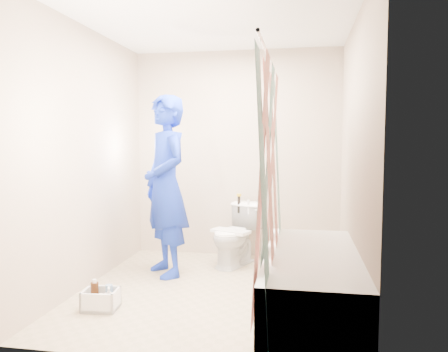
% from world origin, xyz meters
% --- Properties ---
extents(floor, '(2.60, 2.60, 0.00)m').
position_xyz_m(floor, '(0.00, 0.00, 0.00)').
color(floor, tan).
rests_on(floor, ground).
extents(ceiling, '(2.40, 2.60, 0.02)m').
position_xyz_m(ceiling, '(0.00, 0.00, 2.40)').
color(ceiling, white).
rests_on(ceiling, wall_back).
extents(wall_back, '(2.40, 0.02, 2.40)m').
position_xyz_m(wall_back, '(0.00, 1.30, 1.20)').
color(wall_back, tan).
rests_on(wall_back, ground).
extents(wall_front, '(2.40, 0.02, 2.40)m').
position_xyz_m(wall_front, '(0.00, -1.30, 1.20)').
color(wall_front, tan).
rests_on(wall_front, ground).
extents(wall_left, '(0.02, 2.60, 2.40)m').
position_xyz_m(wall_left, '(-1.20, 0.00, 1.20)').
color(wall_left, tan).
rests_on(wall_left, ground).
extents(wall_right, '(0.02, 2.60, 2.40)m').
position_xyz_m(wall_right, '(1.20, 0.00, 1.20)').
color(wall_right, tan).
rests_on(wall_right, ground).
extents(bathtub, '(0.70, 1.75, 0.50)m').
position_xyz_m(bathtub, '(0.85, -0.43, 0.27)').
color(bathtub, white).
rests_on(bathtub, ground).
extents(curtain_rod, '(0.02, 1.90, 0.02)m').
position_xyz_m(curtain_rod, '(0.52, -0.43, 1.95)').
color(curtain_rod, silver).
rests_on(curtain_rod, wall_back).
extents(shower_curtain, '(0.06, 1.75, 1.80)m').
position_xyz_m(shower_curtain, '(0.52, -0.43, 1.02)').
color(shower_curtain, silver).
rests_on(shower_curtain, curtain_rod).
extents(toilet, '(0.60, 0.75, 0.67)m').
position_xyz_m(toilet, '(0.06, 0.85, 0.33)').
color(toilet, white).
rests_on(toilet, ground).
extents(tank_lid, '(0.45, 0.33, 0.03)m').
position_xyz_m(tank_lid, '(0.02, 0.76, 0.39)').
color(tank_lid, white).
rests_on(tank_lid, toilet).
extents(tank_internals, '(0.15, 0.09, 0.22)m').
position_xyz_m(tank_internals, '(0.10, 1.03, 0.66)').
color(tank_internals, black).
rests_on(tank_internals, toilet).
extents(plumber, '(0.76, 0.79, 1.81)m').
position_xyz_m(plumber, '(-0.58, 0.41, 0.91)').
color(plumber, '#1035A9').
rests_on(plumber, ground).
extents(cleaning_caddy, '(0.29, 0.24, 0.21)m').
position_xyz_m(cleaning_caddy, '(-0.81, -0.59, 0.08)').
color(cleaning_caddy, silver).
rests_on(cleaning_caddy, ground).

